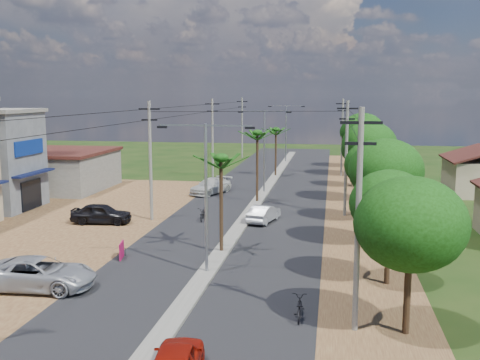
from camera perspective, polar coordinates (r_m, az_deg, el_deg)
The scene contains 34 objects.
ground at distance 30.28m, azimuth -3.39°, elevation -9.55°, with size 160.00×160.00×0.00m, color black.
road at distance 44.53m, azimuth 0.88°, elevation -3.56°, with size 12.00×110.00×0.04m, color black.
median at distance 47.42m, azimuth 1.42°, elevation -2.71°, with size 1.00×90.00×0.18m, color #605E56.
dirt_lot_west at distance 42.98m, azimuth -20.86°, elevation -4.59°, with size 18.00×46.00×0.04m, color #502D1B.
dirt_shoulder_east at distance 44.11m, azimuth 11.89°, elevation -3.87°, with size 5.00×90.00×0.03m, color #502D1B.
low_shed at distance 59.30m, azimuth -18.24°, elevation 0.99°, with size 10.40×10.40×3.95m.
tree_east_a at distance 22.80m, azimuth 16.94°, elevation -4.32°, with size 4.40×4.40×6.37m.
tree_east_b at distance 28.69m, azimuth 14.98°, elevation -2.37°, with size 4.00×4.00×5.83m.
tree_east_c at distance 35.49m, azimuth 14.60°, elevation 0.95°, with size 4.60×4.60×6.83m.
tree_east_d at distance 42.45m, azimuth 13.34°, elevation 1.52°, with size 4.20×4.20×6.13m.
tree_east_e at distance 50.32m, azimuth 13.00°, elevation 3.48°, with size 4.80×4.80×7.14m.
tree_east_f at distance 58.37m, azimuth 12.09°, elevation 3.02°, with size 3.80×3.80×5.52m.
tree_east_g at distance 66.25m, azimuth 12.34°, elevation 4.84°, with size 5.00×5.00×7.38m.
tree_east_h at distance 74.25m, azimuth 11.79°, elevation 4.79°, with size 4.40×4.40×6.52m.
palm_median_near at distance 32.91m, azimuth -1.94°, elevation 1.82°, with size 2.00×2.00×6.15m.
palm_median_mid at distance 48.59m, azimuth 1.78°, elevation 4.48°, with size 2.00×2.00×6.55m.
palm_median_far at distance 64.49m, azimuth 3.67°, elevation 4.94°, with size 2.00×2.00×5.85m.
streetlight_near at distance 29.14m, azimuth -3.48°, elevation -0.58°, with size 5.10×0.18×8.00m.
streetlight_mid at distance 53.63m, azimuth 2.48°, elevation 3.68°, with size 5.10×0.18×8.00m.
streetlight_far at distance 78.44m, azimuth 4.70°, elevation 5.25°, with size 5.10×0.18×8.00m.
utility_pole_w_b at distance 42.49m, azimuth -9.10°, elevation 2.22°, with size 1.60×0.24×9.00m.
utility_pole_w_c at distance 63.65m, azimuth -2.82°, elevation 4.44°, with size 1.60×0.24×9.00m.
utility_pole_w_d at distance 84.25m, azimuth 0.22°, elevation 5.50°, with size 1.60×0.24×9.00m.
utility_pole_e_a at distance 22.56m, azimuth 11.92°, elevation -3.57°, with size 1.60×0.24×9.00m.
utility_pole_e_b at distance 44.30m, azimuth 10.74°, elevation 2.44°, with size 1.60×0.24×9.00m.
utility_pole_e_c at distance 66.21m, azimuth 10.34°, elevation 4.48°, with size 1.60×0.24×9.00m.
car_silver_mid at distance 41.92m, azimuth 2.44°, elevation -3.47°, with size 1.36×3.89×1.28m, color #9D9FA5.
car_white_far at distance 53.80m, azimuth -2.99°, elevation -0.66°, with size 2.04×5.02×1.46m, color #AAAAA6.
car_parked_silver at distance 29.46m, azimuth -19.79°, elevation -9.00°, with size 2.57×5.58×1.55m, color #9D9FA5.
car_parked_dark at distance 42.66m, azimuth -13.90°, elevation -3.36°, with size 1.77×4.39×1.50m, color black.
moto_rider_east at distance 24.54m, azimuth 6.01°, elevation -12.88°, with size 0.62×1.79×0.94m, color black.
moto_rider_west_a at distance 42.48m, azimuth -3.78°, elevation -3.49°, with size 0.68×1.95×1.03m, color black.
moto_rider_west_b at distance 58.20m, azimuth -2.04°, elevation -0.10°, with size 0.54×1.91×1.15m, color black.
roadside_sign at distance 33.49m, azimuth -11.94°, elevation -7.04°, with size 0.32×1.20×1.01m.
Camera 1 is at (6.44, -28.03, 9.48)m, focal length 42.00 mm.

